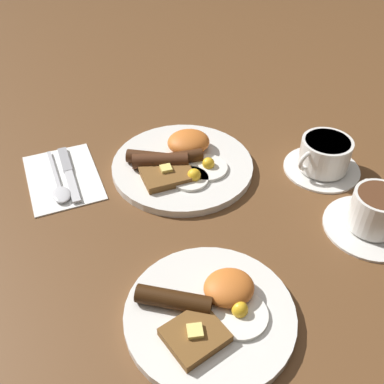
% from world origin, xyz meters
% --- Properties ---
extents(ground_plane, '(3.00, 3.00, 0.00)m').
position_xyz_m(ground_plane, '(0.00, 0.00, 0.00)').
color(ground_plane, brown).
extents(breakfast_plate_near, '(0.27, 0.27, 0.05)m').
position_xyz_m(breakfast_plate_near, '(0.00, -0.00, 0.02)').
color(breakfast_plate_near, silver).
rests_on(breakfast_plate_near, ground_plane).
extents(breakfast_plate_far, '(0.24, 0.24, 0.05)m').
position_xyz_m(breakfast_plate_far, '(0.05, 0.33, 0.01)').
color(breakfast_plate_far, silver).
rests_on(breakfast_plate_far, ground_plane).
extents(teacup_near, '(0.15, 0.15, 0.07)m').
position_xyz_m(teacup_near, '(-0.26, 0.07, 0.03)').
color(teacup_near, silver).
rests_on(teacup_near, ground_plane).
extents(teacup_far, '(0.15, 0.15, 0.07)m').
position_xyz_m(teacup_far, '(-0.26, 0.24, 0.03)').
color(teacup_far, silver).
rests_on(teacup_far, ground_plane).
extents(napkin, '(0.15, 0.20, 0.01)m').
position_xyz_m(napkin, '(0.22, -0.04, 0.00)').
color(napkin, white).
rests_on(napkin, ground_plane).
extents(knife, '(0.03, 0.17, 0.01)m').
position_xyz_m(knife, '(0.21, -0.05, 0.01)').
color(knife, silver).
rests_on(knife, napkin).
extents(spoon, '(0.04, 0.17, 0.01)m').
position_xyz_m(spoon, '(0.23, 0.00, 0.01)').
color(spoon, silver).
rests_on(spoon, napkin).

